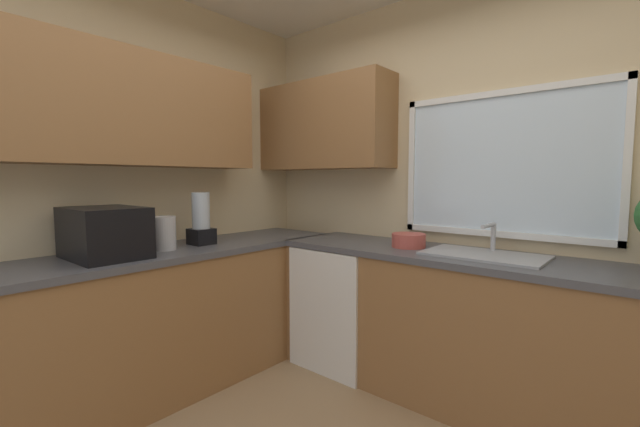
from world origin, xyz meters
TOP-DOWN VIEW (x-y plane):
  - room_shell at (-0.34, 0.40)m, footprint 3.53×3.32m
  - counter_run_left at (-1.40, 0.00)m, footprint 0.65×2.93m
  - counter_run_back at (0.21, 1.29)m, footprint 2.62×0.65m
  - dishwasher at (-0.74, 1.26)m, footprint 0.60×0.60m
  - microwave at (-1.40, -0.17)m, footprint 0.48×0.36m
  - kettle at (-1.38, 0.18)m, footprint 0.14×0.14m
  - sink_assembly at (0.24, 1.30)m, footprint 0.66×0.40m
  - bowl at (-0.25, 1.29)m, footprint 0.22×0.22m
  - blender_appliance at (-1.40, 0.46)m, footprint 0.15×0.15m

SIDE VIEW (x-z plane):
  - dishwasher at x=-0.74m, z-range 0.00..0.87m
  - counter_run_left at x=-1.40m, z-range 0.00..0.92m
  - counter_run_back at x=0.21m, z-range 0.00..0.92m
  - sink_assembly at x=0.24m, z-range 0.83..1.02m
  - bowl at x=-0.25m, z-range 0.92..1.01m
  - kettle at x=-1.38m, z-range 0.92..1.13m
  - microwave at x=-1.40m, z-range 0.92..1.21m
  - blender_appliance at x=-1.40m, z-range 0.90..1.26m
  - room_shell at x=-0.34m, z-range 0.40..3.12m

